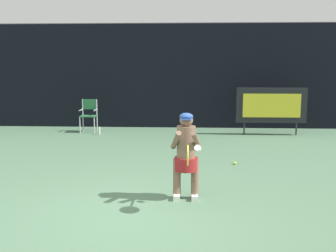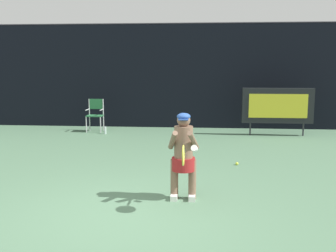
{
  "view_description": "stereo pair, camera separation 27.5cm",
  "coord_description": "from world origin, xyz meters",
  "px_view_note": "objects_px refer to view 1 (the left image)",
  "views": [
    {
      "loc": [
        0.94,
        -5.68,
        2.25
      ],
      "look_at": [
        0.54,
        2.04,
        1.05
      ],
      "focal_mm": 42.88,
      "sensor_mm": 36.0,
      "label": 1
    },
    {
      "loc": [
        1.21,
        -5.66,
        2.25
      ],
      "look_at": [
        0.54,
        2.04,
        1.05
      ],
      "focal_mm": 42.88,
      "sensor_mm": 36.0,
      "label": 2
    }
  ],
  "objects_px": {
    "water_bottle": "(99,130)",
    "tennis_racket": "(188,155)",
    "umpire_chair": "(89,113)",
    "tennis_player": "(186,153)",
    "scoreboard": "(271,105)",
    "tennis_ball_loose": "(235,163)"
  },
  "relations": [
    {
      "from": "water_bottle",
      "to": "tennis_racket",
      "type": "height_order",
      "value": "tennis_racket"
    },
    {
      "from": "umpire_chair",
      "to": "tennis_player",
      "type": "bearing_deg",
      "value": -63.52
    },
    {
      "from": "umpire_chair",
      "to": "tennis_player",
      "type": "xyz_separation_m",
      "value": [
        3.28,
        -6.58,
        0.17
      ]
    },
    {
      "from": "tennis_player",
      "to": "water_bottle",
      "type": "bearing_deg",
      "value": 114.91
    },
    {
      "from": "scoreboard",
      "to": "tennis_ball_loose",
      "type": "bearing_deg",
      "value": -111.7
    },
    {
      "from": "umpire_chair",
      "to": "water_bottle",
      "type": "relative_size",
      "value": 4.08
    },
    {
      "from": "scoreboard",
      "to": "water_bottle",
      "type": "distance_m",
      "value": 5.55
    },
    {
      "from": "tennis_ball_loose",
      "to": "tennis_racket",
      "type": "bearing_deg",
      "value": -109.49
    },
    {
      "from": "umpire_chair",
      "to": "tennis_ball_loose",
      "type": "distance_m",
      "value": 6.1
    },
    {
      "from": "scoreboard",
      "to": "tennis_racket",
      "type": "distance_m",
      "value": 7.4
    },
    {
      "from": "scoreboard",
      "to": "tennis_player",
      "type": "height_order",
      "value": "scoreboard"
    },
    {
      "from": "tennis_player",
      "to": "umpire_chair",
      "type": "bearing_deg",
      "value": 116.48
    },
    {
      "from": "umpire_chair",
      "to": "water_bottle",
      "type": "bearing_deg",
      "value": -47.03
    },
    {
      "from": "tennis_player",
      "to": "tennis_racket",
      "type": "distance_m",
      "value": 0.64
    },
    {
      "from": "tennis_player",
      "to": "tennis_ball_loose",
      "type": "relative_size",
      "value": 21.43
    },
    {
      "from": "umpire_chair",
      "to": "tennis_ball_loose",
      "type": "relative_size",
      "value": 15.88
    },
    {
      "from": "tennis_player",
      "to": "tennis_ball_loose",
      "type": "xyz_separation_m",
      "value": [
        1.09,
        2.37,
        -0.76
      ]
    },
    {
      "from": "scoreboard",
      "to": "tennis_player",
      "type": "xyz_separation_m",
      "value": [
        -2.65,
        -6.29,
        -0.16
      ]
    },
    {
      "from": "umpire_chair",
      "to": "tennis_ball_loose",
      "type": "bearing_deg",
      "value": -43.94
    },
    {
      "from": "scoreboard",
      "to": "tennis_player",
      "type": "bearing_deg",
      "value": -112.85
    },
    {
      "from": "water_bottle",
      "to": "tennis_player",
      "type": "bearing_deg",
      "value": -65.09
    },
    {
      "from": "water_bottle",
      "to": "tennis_ball_loose",
      "type": "xyz_separation_m",
      "value": [
        3.93,
        -3.73,
        -0.09
      ]
    }
  ]
}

